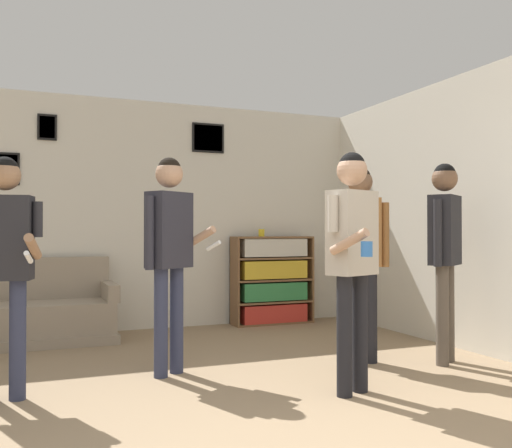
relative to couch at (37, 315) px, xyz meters
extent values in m
cube|color=silver|center=(1.14, 0.42, 1.06)|extent=(7.79, 0.06, 2.70)
cube|color=black|center=(0.10, 0.38, 2.02)|extent=(0.21, 0.02, 0.29)
cube|color=beige|center=(0.10, 0.37, 2.02)|extent=(0.16, 0.01, 0.24)
cube|color=black|center=(-0.30, 0.38, 1.54)|extent=(0.24, 0.02, 0.35)
cube|color=gray|center=(-0.30, 0.37, 1.54)|extent=(0.20, 0.01, 0.31)
cube|color=black|center=(1.96, 0.38, 2.01)|extent=(0.40, 0.02, 0.36)
cube|color=beige|center=(1.96, 0.37, 2.01)|extent=(0.36, 0.01, 0.32)
cube|color=silver|center=(3.87, -1.78, 1.06)|extent=(0.06, 6.74, 2.70)
cube|color=gray|center=(0.00, -0.05, -0.24)|extent=(1.57, 0.80, 0.10)
cube|color=gray|center=(0.00, -0.05, -0.03)|extent=(1.51, 0.74, 0.32)
cube|color=gray|center=(0.00, 0.28, 0.35)|extent=(1.51, 0.14, 0.45)
cube|color=gray|center=(0.72, -0.05, 0.22)|extent=(0.12, 0.74, 0.18)
cube|color=brown|center=(2.25, 0.20, 0.26)|extent=(0.02, 0.30, 1.09)
cube|color=brown|center=(3.25, 0.20, 0.26)|extent=(0.02, 0.30, 1.09)
cube|color=brown|center=(2.75, 0.34, 0.26)|extent=(1.03, 0.01, 1.09)
cube|color=brown|center=(2.75, 0.20, -0.28)|extent=(0.98, 0.30, 0.02)
cube|color=brown|center=(2.75, 0.20, 0.79)|extent=(0.98, 0.30, 0.02)
cube|color=brown|center=(2.75, 0.20, -0.02)|extent=(0.98, 0.30, 0.02)
cube|color=brown|center=(2.75, 0.20, 0.26)|extent=(0.98, 0.30, 0.02)
cube|color=brown|center=(2.75, 0.20, 0.53)|extent=(0.98, 0.30, 0.02)
cube|color=red|center=(2.75, 0.19, -0.16)|extent=(0.84, 0.26, 0.22)
cube|color=#338447|center=(2.75, 0.19, 0.12)|extent=(0.84, 0.26, 0.22)
cube|color=gold|center=(2.75, 0.19, 0.39)|extent=(0.84, 0.26, 0.22)
cube|color=beige|center=(2.75, 0.19, 0.66)|extent=(0.84, 0.26, 0.22)
cylinder|color=#2D334C|center=(-0.17, -2.10, 0.12)|extent=(0.11, 0.11, 0.82)
cube|color=#232328|center=(-0.25, -2.08, 0.82)|extent=(0.39, 0.27, 0.58)
sphere|color=#997051|center=(-0.25, -2.08, 1.25)|extent=(0.21, 0.21, 0.21)
sphere|color=black|center=(-0.25, -2.08, 1.28)|extent=(0.18, 0.18, 0.18)
cylinder|color=#232328|center=(-0.04, -2.12, 0.94)|extent=(0.07, 0.07, 0.25)
cylinder|color=#997051|center=(-0.07, -2.26, 0.76)|extent=(0.13, 0.30, 0.18)
cylinder|color=white|center=(-0.10, -2.39, 0.70)|extent=(0.06, 0.15, 0.09)
cylinder|color=#2D334C|center=(0.88, -1.88, 0.14)|extent=(0.11, 0.11, 0.86)
cylinder|color=#2D334C|center=(1.03, -1.78, 0.14)|extent=(0.11, 0.11, 0.86)
cube|color=#282833|center=(0.95, -1.83, 0.87)|extent=(0.41, 0.36, 0.61)
sphere|color=tan|center=(0.95, -1.83, 1.32)|extent=(0.22, 0.22, 0.22)
sphere|color=black|center=(0.95, -1.83, 1.36)|extent=(0.19, 0.19, 0.19)
cylinder|color=#282833|center=(1.13, -1.71, 1.01)|extent=(0.07, 0.07, 0.26)
cylinder|color=tan|center=(1.21, -1.83, 0.81)|extent=(0.22, 0.30, 0.19)
cylinder|color=white|center=(1.29, -1.95, 0.75)|extent=(0.11, 0.14, 0.09)
cylinder|color=#282833|center=(0.77, -1.94, 0.85)|extent=(0.07, 0.07, 0.57)
cylinder|color=black|center=(1.95, -2.87, 0.13)|extent=(0.11, 0.11, 0.84)
cylinder|color=black|center=(2.11, -2.81, 0.13)|extent=(0.11, 0.11, 0.84)
cube|color=#BCB2A3|center=(2.03, -2.84, 0.85)|extent=(0.41, 0.32, 0.60)
sphere|color=tan|center=(2.03, -2.84, 1.29)|extent=(0.22, 0.22, 0.22)
sphere|color=black|center=(2.03, -2.84, 1.33)|extent=(0.19, 0.19, 0.19)
cylinder|color=#BCB2A3|center=(2.23, -2.76, 0.83)|extent=(0.07, 0.07, 0.56)
cylinder|color=#BCB2A3|center=(1.83, -2.92, 0.98)|extent=(0.07, 0.07, 0.25)
cylinder|color=tan|center=(1.88, -3.05, 0.79)|extent=(0.17, 0.31, 0.19)
cylinder|color=blue|center=(1.93, -3.18, 0.75)|extent=(0.08, 0.08, 0.10)
cylinder|color=black|center=(2.54, -1.98, 0.13)|extent=(0.11, 0.11, 0.85)
cylinder|color=black|center=(2.69, -2.07, 0.13)|extent=(0.11, 0.11, 0.85)
cube|color=#936033|center=(2.62, -2.03, 0.86)|extent=(0.41, 0.36, 0.60)
sphere|color=brown|center=(2.62, -2.03, 1.30)|extent=(0.22, 0.22, 0.22)
sphere|color=black|center=(2.62, -2.03, 1.34)|extent=(0.19, 0.19, 0.19)
cylinder|color=#936033|center=(2.80, -2.14, 0.83)|extent=(0.07, 0.07, 0.56)
cylinder|color=#936033|center=(2.43, -1.92, 0.83)|extent=(0.07, 0.07, 0.56)
cylinder|color=brown|center=(3.21, -2.39, 0.14)|extent=(0.11, 0.11, 0.86)
cylinder|color=brown|center=(3.36, -2.29, 0.14)|extent=(0.11, 0.11, 0.86)
cube|color=#232328|center=(3.28, -2.34, 0.87)|extent=(0.41, 0.37, 0.61)
sphere|color=brown|center=(3.28, -2.34, 1.32)|extent=(0.22, 0.22, 0.22)
sphere|color=black|center=(3.28, -2.34, 1.36)|extent=(0.19, 0.19, 0.19)
cylinder|color=#232328|center=(3.46, -2.22, 0.85)|extent=(0.07, 0.07, 0.57)
cylinder|color=#232328|center=(3.10, -2.46, 0.85)|extent=(0.07, 0.07, 0.57)
cylinder|color=yellow|center=(2.60, 0.20, 0.85)|extent=(0.08, 0.08, 0.09)
camera|label=1|loc=(-0.12, -6.33, 0.86)|focal=40.00mm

